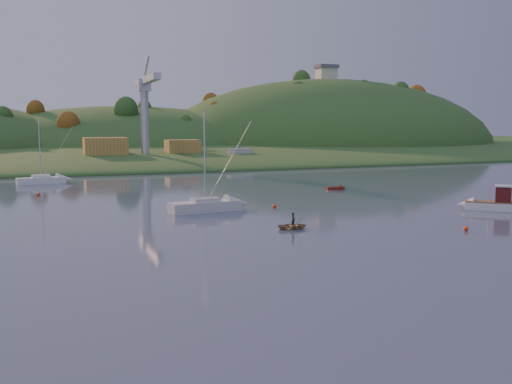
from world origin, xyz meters
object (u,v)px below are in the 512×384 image
object	(u,v)px
red_tender	(339,188)
canoe	(293,226)
sailboat_near	(205,205)
fishing_boat	(485,202)
sailboat_far	(41,180)

from	to	relation	value
red_tender	canoe	bearing A→B (deg)	-115.28
sailboat_near	canoe	size ratio (longest dim) A/B	4.09
fishing_boat	canoe	world-z (taller)	fishing_boat
sailboat_far	canoe	bearing A→B (deg)	-77.14
sailboat_near	canoe	distance (m)	15.73
fishing_boat	sailboat_far	world-z (taller)	sailboat_far
sailboat_far	canoe	size ratio (longest dim) A/B	3.78
fishing_boat	sailboat_far	xyz separation A→B (m)	(-52.63, 53.87, -0.20)
fishing_boat	canoe	bearing A→B (deg)	49.76
sailboat_near	red_tender	xyz separation A→B (m)	(27.18, 14.93, -0.56)
sailboat_near	fishing_boat	bearing A→B (deg)	-26.40
fishing_boat	sailboat_far	size ratio (longest dim) A/B	0.54
fishing_boat	sailboat_near	world-z (taller)	sailboat_near
canoe	red_tender	size ratio (longest dim) A/B	0.90
sailboat_far	fishing_boat	bearing A→B (deg)	-55.78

